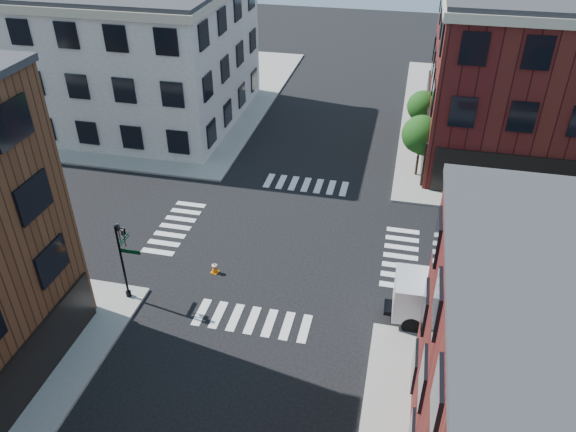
{
  "coord_description": "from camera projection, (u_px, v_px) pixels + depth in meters",
  "views": [
    {
      "loc": [
        6.33,
        -26.84,
        19.87
      ],
      "look_at": [
        0.48,
        -0.95,
        2.5
      ],
      "focal_mm": 35.0,
      "sensor_mm": 36.0,
      "label": 1
    }
  ],
  "objects": [
    {
      "name": "tree_far",
      "position": [
        423.0,
        108.0,
        44.03
      ],
      "size": [
        2.43,
        2.43,
        4.07
      ],
      "color": "black",
      "rests_on": "ground"
    },
    {
      "name": "signal_pole",
      "position": [
        123.0,
        254.0,
        28.18
      ],
      "size": [
        1.29,
        1.24,
        4.6
      ],
      "color": "black",
      "rests_on": "ground"
    },
    {
      "name": "sidewalk_nw",
      "position": [
        124.0,
        91.0,
        54.93
      ],
      "size": [
        30.0,
        30.0,
        0.15
      ],
      "primitive_type": "cube",
      "color": "gray",
      "rests_on": "ground"
    },
    {
      "name": "traffic_cone",
      "position": [
        215.0,
        267.0,
        31.26
      ],
      "size": [
        0.49,
        0.49,
        0.74
      ],
      "rotation": [
        0.0,
        0.0,
        -0.25
      ],
      "color": "orange",
      "rests_on": "ground"
    },
    {
      "name": "building_nw",
      "position": [
        108.0,
        52.0,
        47.51
      ],
      "size": [
        22.0,
        16.0,
        11.0
      ],
      "primitive_type": "cube",
      "color": "beige",
      "rests_on": "ground"
    },
    {
      "name": "tree_near",
      "position": [
        422.0,
        136.0,
        38.98
      ],
      "size": [
        2.69,
        2.69,
        4.49
      ],
      "color": "black",
      "rests_on": "ground"
    },
    {
      "name": "box_truck",
      "position": [
        479.0,
        298.0,
        26.9
      ],
      "size": [
        7.98,
        2.61,
        3.58
      ],
      "rotation": [
        0.0,
        0.0,
        0.03
      ],
      "color": "white",
      "rests_on": "ground"
    },
    {
      "name": "ground",
      "position": [
        284.0,
        241.0,
        33.96
      ],
      "size": [
        120.0,
        120.0,
        0.0
      ],
      "primitive_type": "plane",
      "color": "black",
      "rests_on": "ground"
    }
  ]
}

